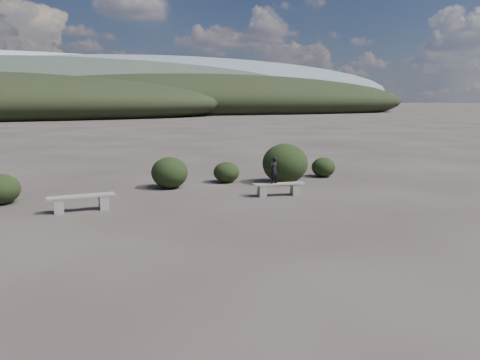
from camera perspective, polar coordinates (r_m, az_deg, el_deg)
name	(u,v)px	position (r m, az deg, el deg)	size (l,w,h in m)	color
ground	(293,257)	(10.12, 6.51, -9.32)	(1200.00, 1200.00, 0.00)	#312A26
bench_left	(81,202)	(14.81, -18.77, -2.50)	(1.96, 0.47, 0.49)	gray
bench_right	(279,188)	(16.32, 4.75, -1.00)	(1.84, 0.66, 0.45)	gray
seated_person	(274,170)	(16.16, 4.14, 1.21)	(0.34, 0.22, 0.93)	black
shrub_a	(1,189)	(16.81, -27.15, -0.99)	(1.19, 1.19, 0.97)	black
shrub_b	(170,173)	(17.90, -8.57, 0.91)	(1.39, 1.39, 1.19)	black
shrub_c	(226,172)	(18.95, -1.67, 0.96)	(1.05, 1.05, 0.84)	black
shrub_d	(285,163)	(18.84, 5.51, 2.03)	(1.82, 1.82, 1.60)	black
shrub_e	(323,167)	(20.66, 10.13, 1.56)	(1.03, 1.03, 0.85)	black
mountain_ridges	(43,89)	(347.55, -22.86, 10.15)	(500.00, 400.00, 56.00)	black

